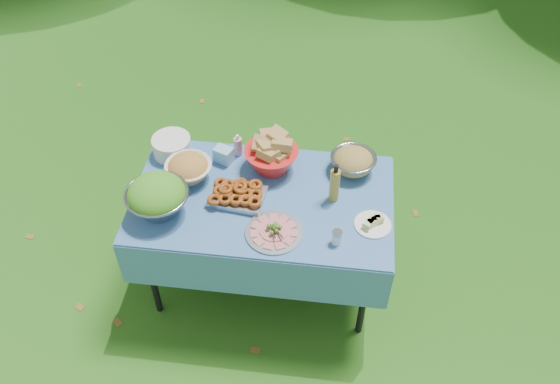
# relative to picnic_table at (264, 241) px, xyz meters

# --- Properties ---
(ground) EXTENTS (80.00, 80.00, 0.00)m
(ground) POSITION_rel_picnic_table_xyz_m (0.00, 0.00, -0.38)
(ground) COLOR #0E3C0A
(ground) RESTS_ON ground
(picnic_table) EXTENTS (1.46, 0.86, 0.76)m
(picnic_table) POSITION_rel_picnic_table_xyz_m (0.00, 0.00, 0.00)
(picnic_table) COLOR #79AAE8
(picnic_table) RESTS_ON ground
(salad_bowl) EXTENTS (0.40, 0.40, 0.23)m
(salad_bowl) POSITION_rel_picnic_table_xyz_m (-0.55, -0.17, 0.49)
(salad_bowl) COLOR #95999E
(salad_bowl) RESTS_ON picnic_table
(pasta_bowl_white) EXTENTS (0.27, 0.27, 0.15)m
(pasta_bowl_white) POSITION_rel_picnic_table_xyz_m (-0.44, 0.11, 0.45)
(pasta_bowl_white) COLOR white
(pasta_bowl_white) RESTS_ON picnic_table
(plate_stack) EXTENTS (0.29, 0.29, 0.11)m
(plate_stack) POSITION_rel_picnic_table_xyz_m (-0.59, 0.30, 0.44)
(plate_stack) COLOR white
(plate_stack) RESTS_ON picnic_table
(wipes_box) EXTENTS (0.13, 0.11, 0.10)m
(wipes_box) POSITION_rel_picnic_table_xyz_m (-0.27, 0.27, 0.43)
(wipes_box) COLOR #8CCAE8
(wipes_box) RESTS_ON picnic_table
(sanitizer_bottle) EXTENTS (0.06, 0.06, 0.14)m
(sanitizer_bottle) POSITION_rel_picnic_table_xyz_m (-0.20, 0.35, 0.45)
(sanitizer_bottle) COLOR pink
(sanitizer_bottle) RESTS_ON picnic_table
(bread_bowl) EXTENTS (0.41, 0.41, 0.21)m
(bread_bowl) POSITION_rel_picnic_table_xyz_m (0.02, 0.25, 0.49)
(bread_bowl) COLOR red
(bread_bowl) RESTS_ON picnic_table
(pasta_bowl_steel) EXTENTS (0.33, 0.33, 0.14)m
(pasta_bowl_steel) POSITION_rel_picnic_table_xyz_m (0.49, 0.29, 0.45)
(pasta_bowl_steel) COLOR #95999E
(pasta_bowl_steel) RESTS_ON picnic_table
(fried_tray) EXTENTS (0.33, 0.25, 0.07)m
(fried_tray) POSITION_rel_picnic_table_xyz_m (-0.14, -0.03, 0.42)
(fried_tray) COLOR #AAAAAE
(fried_tray) RESTS_ON picnic_table
(charcuterie_platter) EXTENTS (0.35, 0.35, 0.07)m
(charcuterie_platter) POSITION_rel_picnic_table_xyz_m (0.10, -0.25, 0.42)
(charcuterie_platter) COLOR #B8BAC0
(charcuterie_platter) RESTS_ON picnic_table
(oil_bottle) EXTENTS (0.06, 0.06, 0.25)m
(oil_bottle) POSITION_rel_picnic_table_xyz_m (0.40, 0.04, 0.51)
(oil_bottle) COLOR #AE8D2C
(oil_bottle) RESTS_ON picnic_table
(cheese_plate) EXTENTS (0.21, 0.21, 0.05)m
(cheese_plate) POSITION_rel_picnic_table_xyz_m (0.62, -0.13, 0.41)
(cheese_plate) COLOR white
(cheese_plate) RESTS_ON picnic_table
(shaker) EXTENTS (0.07, 0.07, 0.09)m
(shaker) POSITION_rel_picnic_table_xyz_m (0.43, -0.27, 0.42)
(shaker) COLOR white
(shaker) RESTS_ON picnic_table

